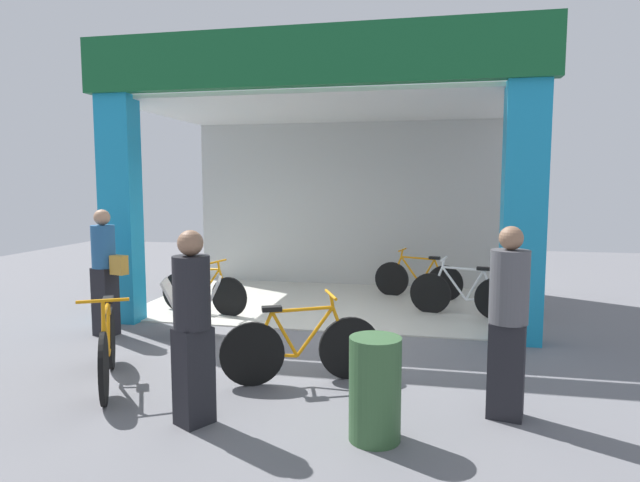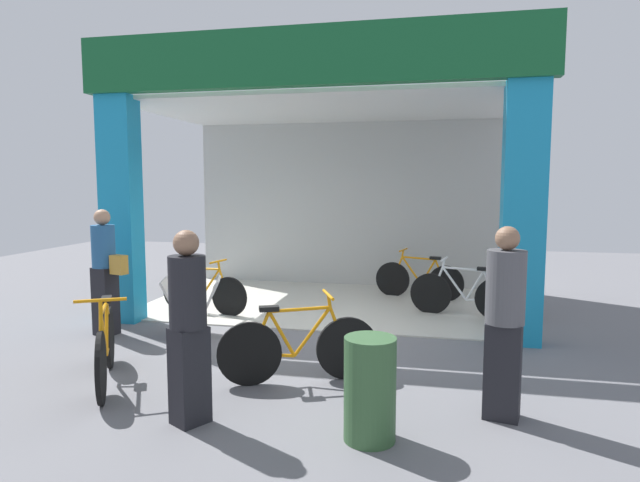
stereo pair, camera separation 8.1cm
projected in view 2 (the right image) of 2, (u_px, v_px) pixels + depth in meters
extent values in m
plane|color=slate|center=(307.00, 331.00, 7.43)|extent=(20.01, 20.01, 0.00)
cube|color=beige|center=(331.00, 303.00, 9.15)|extent=(6.00, 3.53, 0.02)
cube|color=#B7B7B2|center=(348.00, 203.00, 10.69)|extent=(6.00, 0.12, 3.25)
cube|color=#198CBF|center=(121.00, 210.00, 7.83)|extent=(0.51, 0.36, 3.25)
cube|color=#198CBF|center=(523.00, 215.00, 6.69)|extent=(0.51, 0.36, 3.25)
cube|color=#14592D|center=(303.00, 56.00, 6.90)|extent=(6.20, 0.20, 0.74)
cube|color=silver|center=(331.00, 109.00, 8.81)|extent=(6.00, 3.53, 0.06)
cylinder|color=black|center=(446.00, 283.00, 9.28)|extent=(0.61, 0.18, 0.62)
cylinder|color=black|center=(393.00, 279.00, 9.69)|extent=(0.61, 0.18, 0.62)
cylinder|color=orange|center=(433.00, 284.00, 9.38)|extent=(0.41, 0.13, 0.08)
cylinder|color=orange|center=(428.00, 272.00, 9.40)|extent=(0.27, 0.10, 0.46)
cylinder|color=orange|center=(412.00, 270.00, 9.52)|extent=(0.38, 0.12, 0.48)
cylinder|color=orange|center=(419.00, 258.00, 9.45)|extent=(0.58, 0.17, 0.05)
cylinder|color=orange|center=(440.00, 272.00, 9.31)|extent=(0.20, 0.08, 0.41)
cylinder|color=orange|center=(398.00, 268.00, 9.63)|extent=(0.19, 0.08, 0.43)
cylinder|color=orange|center=(403.00, 253.00, 9.56)|extent=(0.06, 0.04, 0.13)
cylinder|color=orange|center=(403.00, 250.00, 9.55)|extent=(0.13, 0.42, 0.03)
cube|color=black|center=(435.00, 258.00, 9.32)|extent=(0.20, 0.13, 0.05)
cylinder|color=black|center=(179.00, 292.00, 8.60)|extent=(0.60, 0.17, 0.61)
cylinder|color=black|center=(229.00, 297.00, 8.22)|extent=(0.60, 0.17, 0.61)
cylinder|color=orange|center=(191.00, 294.00, 8.51)|extent=(0.41, 0.12, 0.08)
cylinder|color=orange|center=(195.00, 282.00, 8.46)|extent=(0.27, 0.09, 0.46)
cylinder|color=orange|center=(210.00, 283.00, 8.34)|extent=(0.37, 0.11, 0.48)
cylinder|color=orange|center=(204.00, 269.00, 8.36)|extent=(0.58, 0.15, 0.05)
cylinder|color=orange|center=(184.00, 280.00, 8.54)|extent=(0.20, 0.07, 0.41)
cylinder|color=orange|center=(224.00, 283.00, 8.23)|extent=(0.18, 0.07, 0.42)
cylinder|color=orange|center=(219.00, 265.00, 8.24)|extent=(0.06, 0.04, 0.13)
cylinder|color=orange|center=(218.00, 261.00, 8.24)|extent=(0.12, 0.42, 0.03)
cube|color=black|center=(188.00, 266.00, 8.48)|extent=(0.20, 0.13, 0.05)
cylinder|color=black|center=(497.00, 299.00, 7.98)|extent=(0.63, 0.18, 0.63)
cylinder|color=black|center=(431.00, 294.00, 8.38)|extent=(0.63, 0.18, 0.63)
cylinder|color=white|center=(481.00, 300.00, 8.08)|extent=(0.42, 0.13, 0.08)
cylinder|color=white|center=(475.00, 285.00, 8.09)|extent=(0.28, 0.09, 0.47)
cylinder|color=white|center=(454.00, 283.00, 8.21)|extent=(0.39, 0.12, 0.50)
cylinder|color=white|center=(463.00, 269.00, 8.14)|extent=(0.60, 0.16, 0.05)
cylinder|color=white|center=(490.00, 285.00, 8.00)|extent=(0.21, 0.08, 0.42)
cylinder|color=white|center=(437.00, 281.00, 8.32)|extent=(0.19, 0.07, 0.44)
cylinder|color=white|center=(443.00, 263.00, 8.25)|extent=(0.06, 0.05, 0.13)
cylinder|color=white|center=(444.00, 259.00, 8.24)|extent=(0.13, 0.44, 0.03)
cube|color=black|center=(484.00, 269.00, 8.01)|extent=(0.21, 0.13, 0.05)
cylinder|color=black|center=(249.00, 354.00, 5.40)|extent=(0.61, 0.29, 0.65)
cylinder|color=black|center=(347.00, 348.00, 5.59)|extent=(0.61, 0.29, 0.65)
cylinder|color=orange|center=(273.00, 355.00, 5.45)|extent=(0.42, 0.20, 0.08)
cylinder|color=orange|center=(282.00, 334.00, 5.45)|extent=(0.27, 0.14, 0.49)
cylinder|color=orange|center=(312.00, 332.00, 5.50)|extent=(0.38, 0.19, 0.51)
cylinder|color=orange|center=(300.00, 309.00, 5.45)|extent=(0.59, 0.28, 0.05)
cylinder|color=orange|center=(260.00, 333.00, 5.40)|extent=(0.21, 0.12, 0.44)
cylinder|color=orange|center=(338.00, 328.00, 5.55)|extent=(0.19, 0.11, 0.45)
cylinder|color=orange|center=(329.00, 301.00, 5.50)|extent=(0.06, 0.05, 0.14)
cylinder|color=orange|center=(328.00, 295.00, 5.50)|extent=(0.21, 0.43, 0.03)
cube|color=black|center=(269.00, 309.00, 5.39)|extent=(0.22, 0.17, 0.05)
cylinder|color=black|center=(110.00, 337.00, 5.95)|extent=(0.36, 0.61, 0.67)
cylinder|color=black|center=(101.00, 368.00, 4.96)|extent=(0.36, 0.61, 0.67)
cylinder|color=orange|center=(108.00, 346.00, 5.72)|extent=(0.25, 0.41, 0.09)
cylinder|color=orange|center=(107.00, 328.00, 5.61)|extent=(0.17, 0.27, 0.50)
cylinder|color=orange|center=(104.00, 335.00, 5.30)|extent=(0.23, 0.38, 0.53)
cylinder|color=orange|center=(104.00, 308.00, 5.40)|extent=(0.34, 0.58, 0.05)
cylinder|color=orange|center=(108.00, 320.00, 5.82)|extent=(0.14, 0.21, 0.45)
cylinder|color=orange|center=(101.00, 341.00, 5.04)|extent=(0.13, 0.19, 0.47)
cylinder|color=orange|center=(101.00, 307.00, 5.09)|extent=(0.06, 0.07, 0.14)
cylinder|color=orange|center=(100.00, 300.00, 5.10)|extent=(0.42, 0.25, 0.03)
cube|color=black|center=(106.00, 299.00, 5.70)|extent=(0.19, 0.23, 0.05)
cube|color=silver|center=(178.00, 308.00, 7.12)|extent=(0.53, 0.59, 0.78)
cube|color=silver|center=(206.00, 307.00, 7.17)|extent=(0.53, 0.59, 0.78)
cylinder|color=olive|center=(191.00, 279.00, 7.11)|extent=(0.19, 0.47, 0.03)
cube|color=black|center=(106.00, 301.00, 7.23)|extent=(0.33, 0.31, 0.91)
cylinder|color=#26598C|center=(103.00, 246.00, 7.15)|extent=(0.37, 0.37, 0.56)
sphere|color=tan|center=(102.00, 217.00, 7.11)|extent=(0.21, 0.21, 0.21)
cube|color=#BF8C33|center=(119.00, 265.00, 7.05)|extent=(0.24, 0.18, 0.25)
cube|color=black|center=(190.00, 375.00, 4.55)|extent=(0.35, 0.36, 0.82)
cylinder|color=black|center=(187.00, 292.00, 4.48)|extent=(0.42, 0.42, 0.60)
sphere|color=#8C664C|center=(186.00, 243.00, 4.43)|extent=(0.21, 0.21, 0.21)
cube|color=black|center=(503.00, 371.00, 4.65)|extent=(0.34, 0.30, 0.83)
cylinder|color=#4C4C51|center=(506.00, 287.00, 4.57)|extent=(0.39, 0.39, 0.62)
sphere|color=#8C664C|center=(508.00, 238.00, 4.53)|extent=(0.20, 0.20, 0.20)
cylinder|color=#335933|center=(370.00, 389.00, 4.24)|extent=(0.41, 0.41, 0.83)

